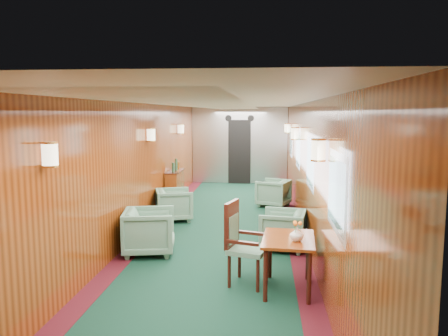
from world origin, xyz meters
name	(u,v)px	position (x,y,z in m)	size (l,w,h in m)	color
room	(221,146)	(0.00, 0.00, 1.63)	(12.00, 12.10, 2.40)	#0D3021
bulkhead	(240,146)	(0.00, 5.91, 1.18)	(2.98, 0.17, 2.39)	silver
windows_right	(303,155)	(1.49, 0.25, 1.45)	(0.02, 8.60, 0.80)	#ADB0B4
wall_sconces	(224,135)	(0.00, 0.57, 1.79)	(2.97, 7.97, 0.25)	#F6EAC0
dining_table	(288,246)	(1.10, -2.43, 0.57)	(0.70, 0.95, 0.68)	maroon
side_chair	(241,240)	(0.49, -2.26, 0.59)	(0.59, 0.61, 1.08)	#225140
credenza	(175,188)	(-1.34, 2.36, 0.44)	(0.30, 0.95, 1.13)	maroon
flower_vase	(297,234)	(1.19, -2.55, 0.76)	(0.16, 0.16, 0.17)	beige
armchair_left_near	(149,231)	(-1.02, -1.18, 0.36)	(0.77, 0.79, 0.72)	#225140
armchair_left_far	(174,205)	(-1.07, 0.98, 0.33)	(0.71, 0.73, 0.66)	#225140
armchair_right_near	(283,230)	(1.09, -0.76, 0.32)	(0.69, 0.71, 0.65)	#225140
armchair_right_far	(273,193)	(1.00, 2.55, 0.32)	(0.69, 0.71, 0.65)	#225140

